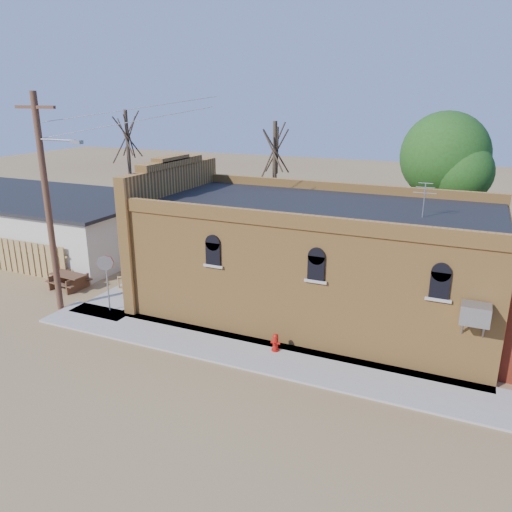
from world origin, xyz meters
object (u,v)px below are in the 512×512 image
at_px(stop_sign, 106,268).
at_px(picnic_table, 69,279).
at_px(utility_pole, 48,200).
at_px(fire_hydrant, 275,342).
at_px(brick_bar, 310,258).
at_px(trash_barrel, 142,293).

distance_m(stop_sign, picnic_table, 4.13).
height_order(utility_pole, fire_hydrant, utility_pole).
relative_size(brick_bar, picnic_table, 8.80).
xyz_separation_m(trash_barrel, picnic_table, (-4.30, 0.08, -0.03)).
relative_size(brick_bar, trash_barrel, 19.06).
bearing_deg(fire_hydrant, trash_barrel, 149.77).
height_order(fire_hydrant, picnic_table, fire_hydrant).
xyz_separation_m(brick_bar, utility_pole, (-9.79, -4.29, 2.43)).
relative_size(fire_hydrant, trash_barrel, 0.77).
bearing_deg(picnic_table, stop_sign, -16.18).
height_order(utility_pole, trash_barrel, utility_pole).
xyz_separation_m(utility_pole, trash_barrel, (2.84, 1.92, -4.26)).
distance_m(utility_pole, trash_barrel, 5.47).
bearing_deg(stop_sign, picnic_table, 140.62).
xyz_separation_m(utility_pole, fire_hydrant, (9.92, 0.16, -4.37)).
xyz_separation_m(stop_sign, picnic_table, (-3.58, 1.40, -1.49)).
bearing_deg(trash_barrel, fire_hydrant, -13.92).
xyz_separation_m(utility_pole, picnic_table, (-1.46, 2.00, -4.29)).
xyz_separation_m(brick_bar, fire_hydrant, (0.13, -4.13, -1.93)).
distance_m(utility_pole, picnic_table, 4.96).
distance_m(brick_bar, fire_hydrant, 4.56).
distance_m(utility_pole, fire_hydrant, 10.84).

